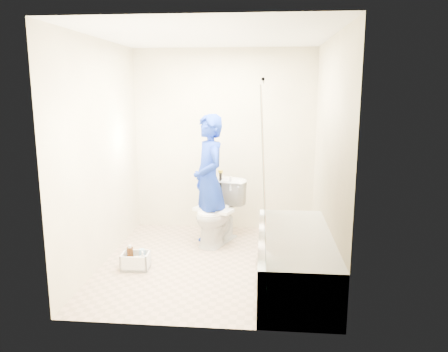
# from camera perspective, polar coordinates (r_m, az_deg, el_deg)

# --- Properties ---
(floor) EXTENTS (2.60, 2.60, 0.00)m
(floor) POSITION_cam_1_polar(r_m,az_deg,el_deg) (4.88, -1.44, -11.37)
(floor) COLOR tan
(floor) RESTS_ON ground
(ceiling) EXTENTS (2.40, 2.60, 0.02)m
(ceiling) POSITION_cam_1_polar(r_m,az_deg,el_deg) (4.53, -1.60, 17.90)
(ceiling) COLOR white
(ceiling) RESTS_ON wall_back
(wall_back) EXTENTS (2.40, 0.02, 2.40)m
(wall_back) POSITION_cam_1_polar(r_m,az_deg,el_deg) (5.83, 0.01, 4.63)
(wall_back) COLOR beige
(wall_back) RESTS_ON ground
(wall_front) EXTENTS (2.40, 0.02, 2.40)m
(wall_front) POSITION_cam_1_polar(r_m,az_deg,el_deg) (3.28, -4.21, -0.72)
(wall_front) COLOR beige
(wall_front) RESTS_ON ground
(wall_left) EXTENTS (0.02, 2.60, 2.40)m
(wall_left) POSITION_cam_1_polar(r_m,az_deg,el_deg) (4.84, -15.78, 2.81)
(wall_left) COLOR beige
(wall_left) RESTS_ON ground
(wall_right) EXTENTS (0.02, 2.60, 2.40)m
(wall_right) POSITION_cam_1_polar(r_m,az_deg,el_deg) (4.57, 13.63, 2.42)
(wall_right) COLOR beige
(wall_right) RESTS_ON ground
(bathtub) EXTENTS (0.70, 1.75, 0.50)m
(bathtub) POSITION_cam_1_polar(r_m,az_deg,el_deg) (4.36, 9.21, -10.54)
(bathtub) COLOR silver
(bathtub) RESTS_ON ground
(curtain_rod) EXTENTS (0.02, 1.90, 0.02)m
(curtain_rod) POSITION_cam_1_polar(r_m,az_deg,el_deg) (4.04, 5.20, 12.24)
(curtain_rod) COLOR silver
(curtain_rod) RESTS_ON wall_back
(shower_curtain) EXTENTS (0.06, 1.75, 1.80)m
(shower_curtain) POSITION_cam_1_polar(r_m,az_deg,el_deg) (4.13, 4.97, -0.76)
(shower_curtain) COLOR white
(shower_curtain) RESTS_ON curtain_rod
(toilet) EXTENTS (0.69, 0.86, 0.77)m
(toilet) POSITION_cam_1_polar(r_m,az_deg,el_deg) (5.39, -0.74, -4.80)
(toilet) COLOR silver
(toilet) RESTS_ON ground
(tank_lid) EXTENTS (0.51, 0.37, 0.04)m
(tank_lid) POSITION_cam_1_polar(r_m,az_deg,el_deg) (5.27, -1.40, -4.43)
(tank_lid) COLOR white
(tank_lid) RESTS_ON toilet
(tank_internals) EXTENTS (0.18, 0.10, 0.25)m
(tank_internals) POSITION_cam_1_polar(r_m,az_deg,el_deg) (5.49, -0.11, -0.48)
(tank_internals) COLOR black
(tank_internals) RESTS_ON toilet
(plumber) EXTENTS (0.59, 0.69, 1.59)m
(plumber) POSITION_cam_1_polar(r_m,az_deg,el_deg) (5.22, -1.97, -0.67)
(plumber) COLOR #1112AA
(plumber) RESTS_ON ground
(cleaning_caddy) EXTENTS (0.30, 0.24, 0.22)m
(cleaning_caddy) POSITION_cam_1_polar(r_m,az_deg,el_deg) (4.81, -11.36, -10.88)
(cleaning_caddy) COLOR silver
(cleaning_caddy) RESTS_ON ground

